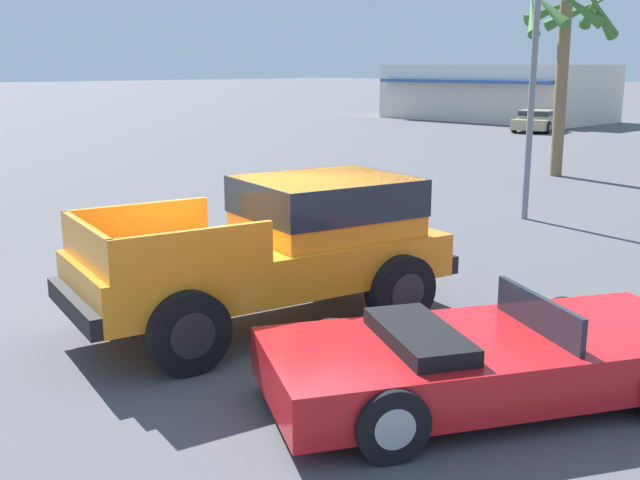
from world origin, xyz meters
TOP-DOWN VIEW (x-y plane):
  - ground_plane at (0.00, 0.00)m, footprint 320.00×320.00m
  - orange_pickup_truck at (0.19, 0.30)m, footprint 3.01×5.25m
  - red_convertible_car at (3.44, 0.12)m, footprint 3.72×4.84m
  - parked_car_tan at (-13.15, 29.40)m, footprint 2.89×4.51m
  - palm_tree_short at (-4.13, 15.17)m, footprint 2.75×2.81m
  - storefront_building at (-19.57, 35.25)m, footprint 13.31×7.66m

SIDE VIEW (x-z plane):
  - ground_plane at x=0.00m, z-range 0.00..0.00m
  - red_convertible_car at x=3.44m, z-range -0.09..0.95m
  - parked_car_tan at x=-13.15m, z-range 0.01..1.11m
  - orange_pickup_truck at x=0.19m, z-range 0.14..1.99m
  - storefront_building at x=-19.57m, z-range 0.00..3.39m
  - palm_tree_short at x=-4.13m, z-range 1.43..7.03m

